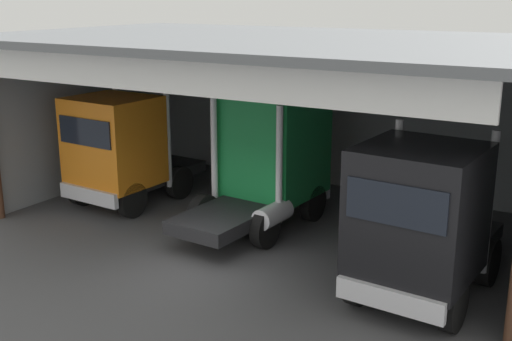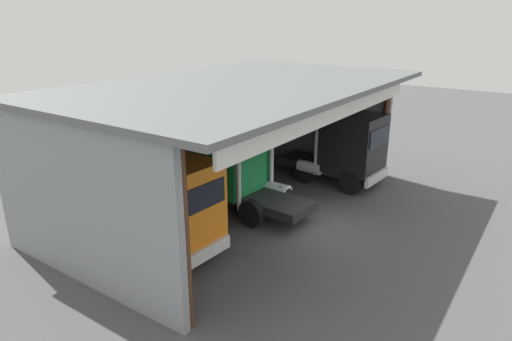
{
  "view_description": "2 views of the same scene",
  "coord_description": "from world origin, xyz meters",
  "px_view_note": "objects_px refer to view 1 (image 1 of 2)",
  "views": [
    {
      "loc": [
        8.46,
        -11.35,
        6.4
      ],
      "look_at": [
        0.0,
        2.94,
        1.79
      ],
      "focal_mm": 44.8,
      "sensor_mm": 36.0,
      "label": 1
    },
    {
      "loc": [
        -14.31,
        -6.93,
        7.79
      ],
      "look_at": [
        0.0,
        2.94,
        1.79
      ],
      "focal_mm": 31.63,
      "sensor_mm": 36.0,
      "label": 2
    }
  ],
  "objects_px": {
    "oil_drum": "(382,192)",
    "tool_cart": "(399,191)",
    "truck_green_left_bay": "(269,157)",
    "truck_orange_center_left_bay": "(120,149)",
    "truck_black_center_right_bay": "(422,221)"
  },
  "relations": [
    {
      "from": "truck_orange_center_left_bay",
      "to": "truck_green_left_bay",
      "type": "xyz_separation_m",
      "value": [
        4.71,
        0.98,
        0.15
      ]
    },
    {
      "from": "truck_green_left_bay",
      "to": "truck_black_center_right_bay",
      "type": "height_order",
      "value": "truck_green_left_bay"
    },
    {
      "from": "truck_orange_center_left_bay",
      "to": "oil_drum",
      "type": "relative_size",
      "value": 5.45
    },
    {
      "from": "truck_orange_center_left_bay",
      "to": "truck_black_center_right_bay",
      "type": "xyz_separation_m",
      "value": [
        9.91,
        -1.76,
        0.04
      ]
    },
    {
      "from": "oil_drum",
      "to": "tool_cart",
      "type": "distance_m",
      "value": 0.51
    },
    {
      "from": "truck_green_left_bay",
      "to": "tool_cart",
      "type": "relative_size",
      "value": 5.34
    },
    {
      "from": "truck_orange_center_left_bay",
      "to": "oil_drum",
      "type": "distance_m",
      "value": 8.26
    },
    {
      "from": "tool_cart",
      "to": "oil_drum",
      "type": "bearing_deg",
      "value": -172.91
    },
    {
      "from": "truck_green_left_bay",
      "to": "tool_cart",
      "type": "height_order",
      "value": "truck_green_left_bay"
    },
    {
      "from": "oil_drum",
      "to": "tool_cart",
      "type": "xyz_separation_m",
      "value": [
        0.5,
        0.06,
        0.07
      ]
    },
    {
      "from": "truck_orange_center_left_bay",
      "to": "tool_cart",
      "type": "distance_m",
      "value": 8.71
    },
    {
      "from": "truck_green_left_bay",
      "to": "truck_black_center_right_bay",
      "type": "bearing_deg",
      "value": -24.22
    },
    {
      "from": "tool_cart",
      "to": "truck_orange_center_left_bay",
      "type": "bearing_deg",
      "value": -150.85
    },
    {
      "from": "oil_drum",
      "to": "truck_orange_center_left_bay",
      "type": "bearing_deg",
      "value": -149.51
    },
    {
      "from": "truck_green_left_bay",
      "to": "truck_black_center_right_bay",
      "type": "relative_size",
      "value": 1.01
    }
  ]
}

